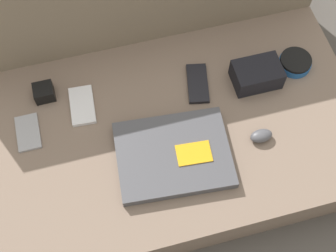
{
  "coord_description": "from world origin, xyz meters",
  "views": [
    {
      "loc": [
        -0.15,
        -0.56,
        1.26
      ],
      "look_at": [
        0.0,
        0.0,
        0.15
      ],
      "focal_mm": 50.0,
      "sensor_mm": 36.0,
      "label": 1
    }
  ],
  "objects": [
    {
      "name": "phone_silver",
      "position": [
        -0.37,
        0.09,
        0.13
      ],
      "size": [
        0.06,
        0.11,
        0.01
      ],
      "rotation": [
        0.0,
        0.0,
        -0.0
      ],
      "color": "#99999E",
      "rests_on": "couch_seat"
    },
    {
      "name": "laptop",
      "position": [
        -0.01,
        -0.08,
        0.14
      ],
      "size": [
        0.31,
        0.25,
        0.03
      ],
      "rotation": [
        0.0,
        0.0,
        -0.09
      ],
      "color": "#47474C",
      "rests_on": "couch_seat"
    },
    {
      "name": "camera_pouch",
      "position": [
        0.28,
        0.09,
        0.16
      ],
      "size": [
        0.13,
        0.09,
        0.06
      ],
      "color": "black",
      "rests_on": "couch_seat"
    },
    {
      "name": "speaker_puck",
      "position": [
        0.41,
        0.11,
        0.14
      ],
      "size": [
        0.09,
        0.09,
        0.03
      ],
      "color": "#1E569E",
      "rests_on": "couch_seat"
    },
    {
      "name": "charger_brick",
      "position": [
        -0.31,
        0.19,
        0.15
      ],
      "size": [
        0.05,
        0.05,
        0.04
      ],
      "color": "black",
      "rests_on": "couch_seat"
    },
    {
      "name": "computer_mouse",
      "position": [
        0.23,
        -0.09,
        0.14
      ],
      "size": [
        0.06,
        0.04,
        0.03
      ],
      "rotation": [
        0.0,
        0.0,
        0.03
      ],
      "color": "#4C4C51",
      "rests_on": "couch_seat"
    },
    {
      "name": "phone_small",
      "position": [
        -0.21,
        0.13,
        0.13
      ],
      "size": [
        0.07,
        0.12,
        0.01
      ],
      "rotation": [
        0.0,
        0.0,
        -0.07
      ],
      "color": "silver",
      "rests_on": "couch_seat"
    },
    {
      "name": "ground_plane",
      "position": [
        0.0,
        0.0,
        0.0
      ],
      "size": [
        8.0,
        8.0,
        0.0
      ],
      "primitive_type": "plane",
      "color": "#4C4742"
    },
    {
      "name": "couch_seat",
      "position": [
        0.0,
        0.0,
        0.06
      ],
      "size": [
        1.09,
        0.61,
        0.13
      ],
      "color": "#7A6656",
      "rests_on": "ground_plane"
    },
    {
      "name": "phone_black",
      "position": [
        0.12,
        0.12,
        0.13
      ],
      "size": [
        0.08,
        0.14,
        0.01
      ],
      "rotation": [
        0.0,
        0.0,
        -0.2
      ],
      "color": "black",
      "rests_on": "couch_seat"
    }
  ]
}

